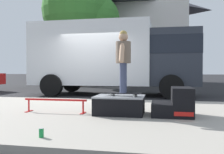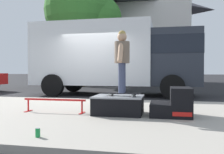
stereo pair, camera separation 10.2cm
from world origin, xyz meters
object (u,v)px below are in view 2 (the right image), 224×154
at_px(grind_rail, 54,102).
at_px(box_truck, 116,55).
at_px(skateboard, 122,93).
at_px(soda_can, 38,133).
at_px(skater_kid, 122,56).
at_px(skate_box, 118,104).
at_px(kicker_ramp, 174,104).
at_px(street_tree_main, 84,13).

height_order(grind_rail, box_truck, box_truck).
bearing_deg(skateboard, grind_rail, -177.42).
bearing_deg(soda_can, skater_kid, 67.36).
relative_size(skate_box, skateboard, 1.28).
bearing_deg(skateboard, skater_kid, 45.00).
xyz_separation_m(kicker_ramp, skater_kid, (-1.07, -0.01, 0.98)).
bearing_deg(skate_box, kicker_ramp, -0.02).
relative_size(skater_kid, soda_can, 10.34).
bearing_deg(kicker_ramp, street_tree_main, 117.18).
bearing_deg(skater_kid, grind_rail, -177.42).
bearing_deg(grind_rail, street_tree_main, 104.88).
height_order(skateboard, soda_can, skateboard).
xyz_separation_m(kicker_ramp, box_truck, (-2.22, 5.29, 1.34)).
distance_m(skater_kid, box_truck, 5.43).
bearing_deg(street_tree_main, skate_box, -68.02).
relative_size(skateboard, box_truck, 0.12).
height_order(skate_box, grind_rail, skate_box).
height_order(kicker_ramp, street_tree_main, street_tree_main).
distance_m(skate_box, skateboard, 0.25).
distance_m(soda_can, street_tree_main, 13.71).
height_order(skate_box, box_truck, box_truck).
distance_m(skate_box, grind_rail, 1.42).
distance_m(skater_kid, soda_can, 2.46).
bearing_deg(soda_can, skateboard, 67.36).
bearing_deg(soda_can, grind_rail, 108.73).
relative_size(grind_rail, soda_can, 11.34).
xyz_separation_m(soda_can, box_truck, (-0.32, 7.30, 1.52)).
bearing_deg(kicker_ramp, grind_rail, -178.32).
relative_size(grind_rail, skater_kid, 1.10).
xyz_separation_m(skateboard, box_truck, (-1.15, 5.30, 1.14)).
bearing_deg(kicker_ramp, box_truck, 112.76).
relative_size(grind_rail, skateboard, 1.78).
relative_size(skateboard, street_tree_main, 0.11).
bearing_deg(skate_box, street_tree_main, 111.98).
xyz_separation_m(grind_rail, skater_kid, (1.49, 0.07, 0.99)).
xyz_separation_m(skateboard, skater_kid, (0.00, 0.00, 0.78)).
bearing_deg(box_truck, skate_box, -78.52).
distance_m(skateboard, soda_can, 2.20).
bearing_deg(kicker_ramp, skate_box, 179.98).
bearing_deg(skater_kid, skateboard, -135.00).
relative_size(kicker_ramp, street_tree_main, 0.11).
relative_size(skate_box, skater_kid, 0.79).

